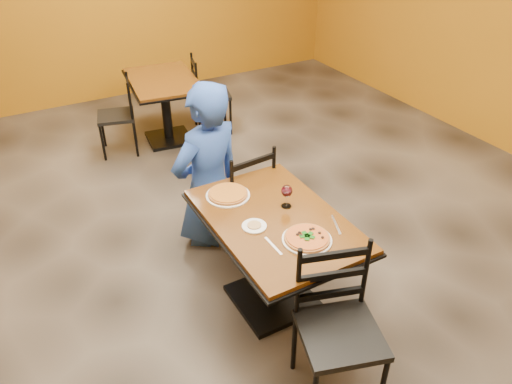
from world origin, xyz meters
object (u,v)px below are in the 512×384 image
plate_main (307,240)px  pizza_far (228,194)px  chair_main_near (340,335)px  table_second (165,96)px  side_plate (254,226)px  wine_glass (287,195)px  pizza_main (307,238)px  diner (207,165)px  chair_main_far (240,195)px  chair_second_left (116,116)px  plate_far (228,195)px  table_main (275,241)px  chair_second_right (212,94)px

plate_main → pizza_far: 0.71m
chair_main_near → table_second: bearing=102.4°
side_plate → wine_glass: 0.33m
pizza_main → diner: bearing=95.4°
chair_main_near → diner: size_ratio=0.70×
chair_main_far → side_plate: 0.86m
chair_second_left → wine_glass: (0.45, -2.76, 0.41)m
chair_second_left → diner: diner is taller
chair_main_near → plate_main: 0.60m
table_second → plate_main: size_ratio=3.79×
plate_far → side_plate: size_ratio=1.94×
table_main → plate_main: plate_main is taller
table_main → wine_glass: wine_glass is taller
table_main → wine_glass: bearing=30.6°
table_second → pizza_far: size_ratio=4.20×
diner → table_main: bearing=79.7°
chair_main_far → pizza_far: (-0.28, -0.35, 0.31)m
table_second → chair_main_far: chair_main_far is taller
chair_second_right → plate_main: 3.24m
pizza_main → chair_main_far: bearing=86.1°
table_main → chair_main_near: (-0.06, -0.82, -0.07)m
pizza_far → chair_second_right: bearing=68.0°
chair_main_far → plate_main: bearing=80.4°
chair_second_left → pizza_far: (0.16, -2.45, 0.34)m
pizza_main → table_main: bearing=99.6°
plate_main → wine_glass: size_ratio=1.72×
wine_glass → diner: bearing=103.2°
chair_second_left → chair_second_right: chair_second_right is taller
pizza_main → table_second: bearing=86.2°
chair_main_near → plate_far: 1.24m
chair_second_right → diner: diner is taller
table_second → plate_far: plate_far is taller
chair_main_near → plate_far: bearing=111.9°
chair_second_right → chair_second_left: bearing=105.2°
plate_far → pizza_far: size_ratio=1.11×
table_main → pizza_main: 0.37m
table_second → diner: (-0.33, -1.89, 0.15)m
chair_second_left → chair_main_near: bearing=18.5°
diner → pizza_main: 1.24m
chair_main_near → chair_second_right: size_ratio=1.07×
table_second → chair_second_left: size_ratio=1.38×
table_second → wine_glass: wine_glass is taller
chair_main_near → table_main: bearing=103.0°
plate_main → pizza_far: size_ratio=1.11×
diner → plate_main: size_ratio=4.49×
wine_glass → pizza_main: bearing=-102.7°
chair_second_right → diner: 2.11m
table_main → table_second: (0.26, 2.84, -0.01)m
wine_glass → table_main: bearing=-149.4°
chair_main_far → wine_glass: size_ratio=5.17×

